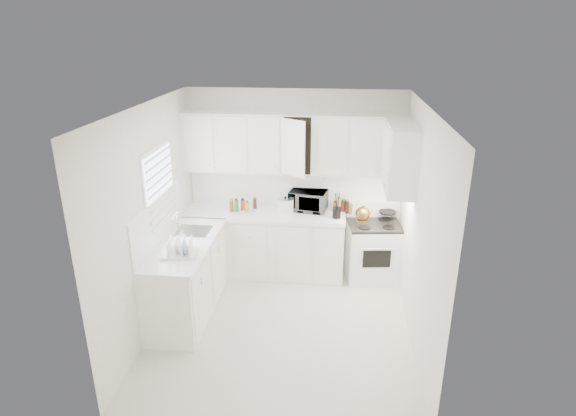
# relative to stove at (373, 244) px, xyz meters

# --- Properties ---
(floor) EXTENTS (3.20, 3.20, 0.00)m
(floor) POSITION_rel_stove_xyz_m (-1.13, -1.30, -0.54)
(floor) COLOR silver
(floor) RESTS_ON ground
(ceiling) EXTENTS (3.20, 3.20, 0.00)m
(ceiling) POSITION_rel_stove_xyz_m (-1.13, -1.30, 2.06)
(ceiling) COLOR white
(ceiling) RESTS_ON ground
(wall_back) EXTENTS (3.00, 0.00, 3.00)m
(wall_back) POSITION_rel_stove_xyz_m (-1.13, 0.30, 0.76)
(wall_back) COLOR white
(wall_back) RESTS_ON ground
(wall_front) EXTENTS (3.00, 0.00, 3.00)m
(wall_front) POSITION_rel_stove_xyz_m (-1.13, -2.90, 0.76)
(wall_front) COLOR white
(wall_front) RESTS_ON ground
(wall_left) EXTENTS (0.00, 3.20, 3.20)m
(wall_left) POSITION_rel_stove_xyz_m (-2.63, -1.30, 0.76)
(wall_left) COLOR white
(wall_left) RESTS_ON ground
(wall_right) EXTENTS (0.00, 3.20, 3.20)m
(wall_right) POSITION_rel_stove_xyz_m (0.37, -1.30, 0.76)
(wall_right) COLOR white
(wall_right) RESTS_ON ground
(window_blinds) EXTENTS (0.06, 0.96, 1.06)m
(window_blinds) POSITION_rel_stove_xyz_m (-2.61, -0.95, 1.01)
(window_blinds) COLOR white
(window_blinds) RESTS_ON wall_left
(lower_cabinets_back) EXTENTS (2.22, 0.60, 0.90)m
(lower_cabinets_back) POSITION_rel_stove_xyz_m (-1.52, 0.00, -0.09)
(lower_cabinets_back) COLOR white
(lower_cabinets_back) RESTS_ON floor
(lower_cabinets_left) EXTENTS (0.60, 1.60, 0.90)m
(lower_cabinets_left) POSITION_rel_stove_xyz_m (-2.33, -1.10, -0.09)
(lower_cabinets_left) COLOR white
(lower_cabinets_left) RESTS_ON floor
(countertop_back) EXTENTS (2.24, 0.64, 0.05)m
(countertop_back) POSITION_rel_stove_xyz_m (-1.52, -0.01, 0.39)
(countertop_back) COLOR white
(countertop_back) RESTS_ON lower_cabinets_back
(countertop_left) EXTENTS (0.64, 1.62, 0.05)m
(countertop_left) POSITION_rel_stove_xyz_m (-2.32, -1.10, 0.39)
(countertop_left) COLOR white
(countertop_left) RESTS_ON lower_cabinets_left
(backsplash_back) EXTENTS (2.98, 0.02, 0.55)m
(backsplash_back) POSITION_rel_stove_xyz_m (-1.13, 0.29, 0.69)
(backsplash_back) COLOR white
(backsplash_back) RESTS_ON wall_back
(backsplash_left) EXTENTS (0.02, 1.60, 0.55)m
(backsplash_left) POSITION_rel_stove_xyz_m (-2.62, -1.10, 0.69)
(backsplash_left) COLOR white
(backsplash_left) RESTS_ON wall_left
(upper_cabinets_back) EXTENTS (3.00, 0.33, 0.80)m
(upper_cabinets_back) POSITION_rel_stove_xyz_m (-1.13, 0.14, 0.96)
(upper_cabinets_back) COLOR white
(upper_cabinets_back) RESTS_ON wall_back
(upper_cabinets_right) EXTENTS (0.33, 0.90, 0.80)m
(upper_cabinets_right) POSITION_rel_stove_xyz_m (0.21, -0.48, 0.96)
(upper_cabinets_right) COLOR white
(upper_cabinets_right) RESTS_ON wall_right
(sink) EXTENTS (0.42, 0.38, 0.30)m
(sink) POSITION_rel_stove_xyz_m (-2.32, -0.75, 0.53)
(sink) COLOR gray
(sink) RESTS_ON countertop_left
(stove) EXTENTS (0.76, 0.65, 1.07)m
(stove) POSITION_rel_stove_xyz_m (0.00, 0.00, 0.00)
(stove) COLOR white
(stove) RESTS_ON floor
(tea_kettle) EXTENTS (0.27, 0.23, 0.23)m
(tea_kettle) POSITION_rel_stove_xyz_m (-0.18, -0.16, 0.52)
(tea_kettle) COLOR brown
(tea_kettle) RESTS_ON stove
(frying_pan) EXTENTS (0.33, 0.44, 0.04)m
(frying_pan) POSITION_rel_stove_xyz_m (0.18, 0.16, 0.43)
(frying_pan) COLOR black
(frying_pan) RESTS_ON stove
(microwave) EXTENTS (0.55, 0.37, 0.34)m
(microwave) POSITION_rel_stove_xyz_m (-0.92, 0.15, 0.58)
(microwave) COLOR gray
(microwave) RESTS_ON countertop_back
(rice_cooker) EXTENTS (0.25, 0.25, 0.23)m
(rice_cooker) POSITION_rel_stove_xyz_m (-1.23, 0.03, 0.53)
(rice_cooker) COLOR white
(rice_cooker) RESTS_ON countertop_back
(paper_towel) EXTENTS (0.12, 0.12, 0.27)m
(paper_towel) POSITION_rel_stove_xyz_m (-1.21, 0.18, 0.55)
(paper_towel) COLOR white
(paper_towel) RESTS_ON countertop_back
(utensil_crock) EXTENTS (0.13, 0.13, 0.37)m
(utensil_crock) POSITION_rel_stove_xyz_m (-0.52, -0.12, 0.60)
(utensil_crock) COLOR black
(utensil_crock) RESTS_ON countertop_back
(dish_rack) EXTENTS (0.43, 0.35, 0.22)m
(dish_rack) POSITION_rel_stove_xyz_m (-2.27, -1.42, 0.52)
(dish_rack) COLOR white
(dish_rack) RESTS_ON countertop_left
(spice_left_0) EXTENTS (0.06, 0.06, 0.13)m
(spice_left_0) POSITION_rel_stove_xyz_m (-1.98, 0.12, 0.48)
(spice_left_0) COLOR brown
(spice_left_0) RESTS_ON countertop_back
(spice_left_1) EXTENTS (0.06, 0.06, 0.13)m
(spice_left_1) POSITION_rel_stove_xyz_m (-1.90, 0.03, 0.48)
(spice_left_1) COLOR #27752C
(spice_left_1) RESTS_ON countertop_back
(spice_left_2) EXTENTS (0.06, 0.06, 0.13)m
(spice_left_2) POSITION_rel_stove_xyz_m (-1.83, 0.12, 0.48)
(spice_left_2) COLOR #C14B19
(spice_left_2) RESTS_ON countertop_back
(spice_left_3) EXTENTS (0.06, 0.06, 0.13)m
(spice_left_3) POSITION_rel_stove_xyz_m (-1.75, 0.03, 0.48)
(spice_left_3) COLOR gold
(spice_left_3) RESTS_ON countertop_back
(spice_left_4) EXTENTS (0.06, 0.06, 0.13)m
(spice_left_4) POSITION_rel_stove_xyz_m (-1.68, 0.12, 0.48)
(spice_left_4) COLOR #581F19
(spice_left_4) RESTS_ON countertop_back
(sauce_right_0) EXTENTS (0.06, 0.06, 0.19)m
(sauce_right_0) POSITION_rel_stove_xyz_m (-0.55, 0.16, 0.51)
(sauce_right_0) COLOR #C14B19
(sauce_right_0) RESTS_ON countertop_back
(sauce_right_1) EXTENTS (0.06, 0.06, 0.19)m
(sauce_right_1) POSITION_rel_stove_xyz_m (-0.49, 0.10, 0.51)
(sauce_right_1) COLOR gold
(sauce_right_1) RESTS_ON countertop_back
(sauce_right_2) EXTENTS (0.06, 0.06, 0.19)m
(sauce_right_2) POSITION_rel_stove_xyz_m (-0.44, 0.16, 0.51)
(sauce_right_2) COLOR #581F19
(sauce_right_2) RESTS_ON countertop_back
(sauce_right_3) EXTENTS (0.06, 0.06, 0.19)m
(sauce_right_3) POSITION_rel_stove_xyz_m (-0.38, 0.10, 0.51)
(sauce_right_3) COLOR black
(sauce_right_3) RESTS_ON countertop_back
(sauce_right_4) EXTENTS (0.06, 0.06, 0.19)m
(sauce_right_4) POSITION_rel_stove_xyz_m (-0.33, 0.16, 0.51)
(sauce_right_4) COLOR brown
(sauce_right_4) RESTS_ON countertop_back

